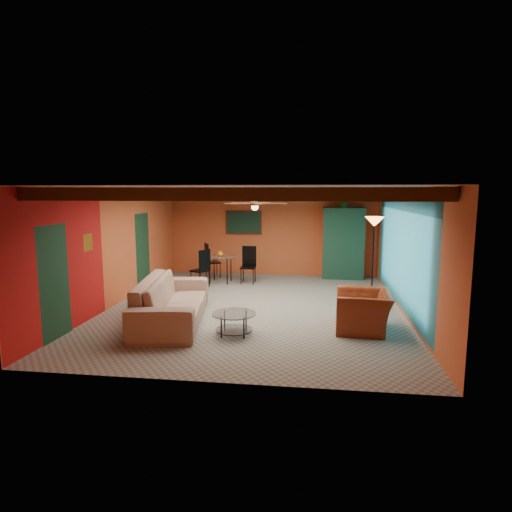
# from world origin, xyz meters

# --- Properties ---
(room) EXTENTS (6.52, 8.01, 2.71)m
(room) POSITION_xyz_m (0.00, 0.11, 2.36)
(room) COLOR gray
(room) RESTS_ON ground
(sofa) EXTENTS (1.64, 3.18, 0.88)m
(sofa) POSITION_xyz_m (-1.51, -1.30, 0.44)
(sofa) COLOR #916F5E
(sofa) RESTS_ON ground
(armchair) EXTENTS (1.07, 1.21, 0.75)m
(armchair) POSITION_xyz_m (2.27, -1.38, 0.37)
(armchair) COLOR maroon
(armchair) RESTS_ON ground
(coffee_table) EXTENTS (0.86, 0.86, 0.42)m
(coffee_table) POSITION_xyz_m (-0.12, -1.97, 0.21)
(coffee_table) COLOR silver
(coffee_table) RESTS_ON ground
(dining_table) EXTENTS (2.11, 2.11, 1.07)m
(dining_table) POSITION_xyz_m (-1.35, 2.54, 0.54)
(dining_table) COLOR silver
(dining_table) RESTS_ON ground
(armoire) EXTENTS (1.19, 0.60, 2.08)m
(armoire) POSITION_xyz_m (2.20, 3.70, 1.04)
(armoire) COLOR brown
(armoire) RESTS_ON ground
(floor_lamp) EXTENTS (0.51, 0.51, 2.07)m
(floor_lamp) POSITION_xyz_m (2.65, 0.38, 1.04)
(floor_lamp) COLOR black
(floor_lamp) RESTS_ON ground
(ceiling_fan) EXTENTS (1.50, 1.50, 0.44)m
(ceiling_fan) POSITION_xyz_m (0.00, 0.00, 2.36)
(ceiling_fan) COLOR #472614
(ceiling_fan) RESTS_ON ceiling
(painting) EXTENTS (1.05, 0.03, 0.65)m
(painting) POSITION_xyz_m (-0.90, 3.96, 1.65)
(painting) COLOR black
(painting) RESTS_ON wall_back
(potted_plant) EXTENTS (0.47, 0.41, 0.49)m
(potted_plant) POSITION_xyz_m (2.20, 3.70, 2.32)
(potted_plant) COLOR #26661E
(potted_plant) RESTS_ON armoire
(vase) EXTENTS (0.19, 0.19, 0.18)m
(vase) POSITION_xyz_m (-1.35, 2.54, 1.16)
(vase) COLOR orange
(vase) RESTS_ON dining_table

